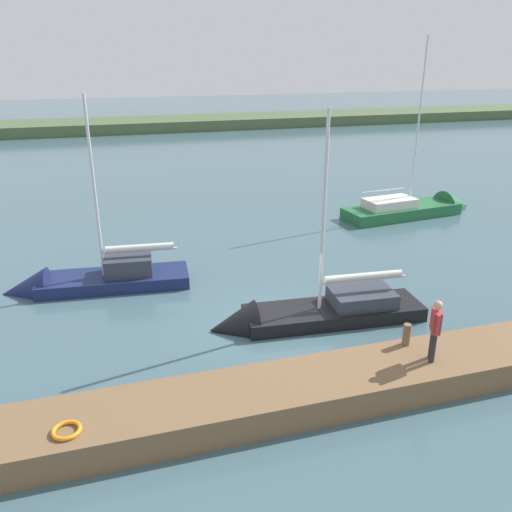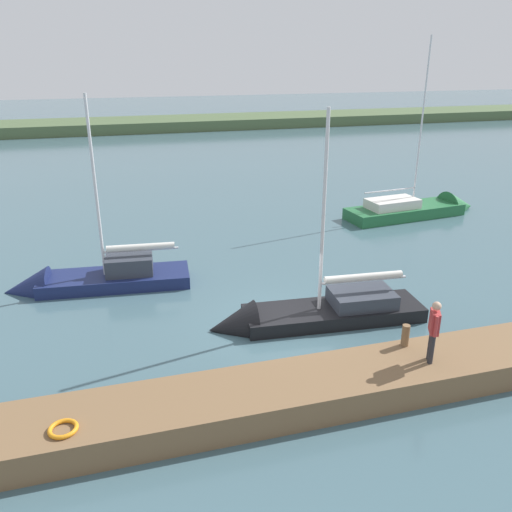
{
  "view_description": "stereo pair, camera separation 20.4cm",
  "coord_description": "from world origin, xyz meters",
  "views": [
    {
      "loc": [
        5.2,
        14.7,
        8.52
      ],
      "look_at": [
        0.4,
        -1.38,
        1.98
      ],
      "focal_mm": 36.65,
      "sensor_mm": 36.0,
      "label": 1
    },
    {
      "loc": [
        5.0,
        14.76,
        8.52
      ],
      "look_at": [
        0.4,
        -1.38,
        1.98
      ],
      "focal_mm": 36.65,
      "sensor_mm": 36.0,
      "label": 2
    }
  ],
  "objects": [
    {
      "name": "ground_plane",
      "position": [
        0.0,
        0.0,
        0.0
      ],
      "size": [
        200.0,
        200.0,
        0.0
      ],
      "primitive_type": "plane",
      "color": "#42606B"
    },
    {
      "name": "far_shoreline",
      "position": [
        0.0,
        -49.97,
        0.0
      ],
      "size": [
        180.0,
        8.0,
        2.4
      ],
      "primitive_type": "cube",
      "color": "#4C603D",
      "rests_on": "ground_plane"
    },
    {
      "name": "dock_pier",
      "position": [
        0.0,
        4.26,
        0.39
      ],
      "size": [
        25.79,
        2.07,
        0.78
      ],
      "primitive_type": "cube",
      "color": "brown",
      "rests_on": "ground_plane"
    },
    {
      "name": "mooring_post_near",
      "position": [
        -2.58,
        3.53,
        1.1
      ],
      "size": [
        0.22,
        0.22,
        0.64
      ],
      "primitive_type": "cylinder",
      "color": "brown",
      "rests_on": "dock_pier"
    },
    {
      "name": "life_ring_buoy",
      "position": [
        6.53,
        4.67,
        0.83
      ],
      "size": [
        0.66,
        0.66,
        0.1
      ],
      "primitive_type": "torus",
      "color": "orange",
      "rests_on": "dock_pier"
    },
    {
      "name": "sailboat_behind_pier",
      "position": [
        -0.94,
        0.15,
        0.17
      ],
      "size": [
        7.42,
        2.28,
        7.86
      ],
      "rotation": [
        0.0,
        0.0,
        -0.08
      ],
      "color": "black",
      "rests_on": "ground_plane"
    },
    {
      "name": "sailboat_far_right",
      "position": [
        -11.75,
        -9.93,
        0.21
      ],
      "size": [
        8.32,
        2.9,
        10.25
      ],
      "rotation": [
        0.0,
        0.0,
        3.25
      ],
      "color": "#236638",
      "rests_on": "ground_plane"
    },
    {
      "name": "sailboat_near_dock",
      "position": [
        6.17,
        -4.83,
        0.13
      ],
      "size": [
        7.13,
        2.49,
        8.15
      ],
      "rotation": [
        0.0,
        0.0,
        -0.1
      ],
      "color": "navy",
      "rests_on": "ground_plane"
    },
    {
      "name": "person_on_dock",
      "position": [
        -2.8,
        4.42,
        1.81
      ],
      "size": [
        0.41,
        0.6,
        1.76
      ],
      "rotation": [
        0.0,
        0.0,
        2.68
      ],
      "color": "#28282D",
      "rests_on": "dock_pier"
    }
  ]
}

